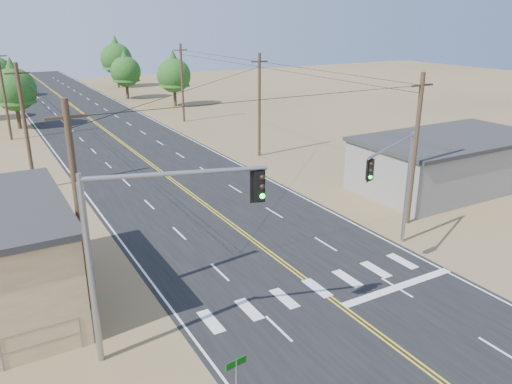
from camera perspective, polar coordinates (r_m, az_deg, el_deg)
ground at (r=21.61m, az=20.46°, el=-19.63°), size 220.00×220.00×0.00m
road at (r=44.34m, az=-10.13°, el=1.79°), size 15.00×200.00×0.02m
building_right at (r=43.41m, az=21.17°, el=3.12°), size 15.00×8.00×4.00m
utility_pole_left_near at (r=23.67m, az=-19.66°, el=-1.72°), size 1.80×0.30×10.00m
utility_pole_left_mid at (r=42.89m, az=-24.85°, el=6.76°), size 1.80×0.30×10.00m
utility_pole_left_far at (r=62.60m, az=-26.84°, el=9.94°), size 1.80×0.30×10.00m
utility_pole_right_near at (r=33.83m, az=17.72°, el=4.66°), size 1.80×0.30×10.00m
utility_pole_right_mid at (r=49.24m, az=0.38°, el=9.95°), size 1.80×0.30×10.00m
utility_pole_right_far at (r=67.11m, az=-8.44°, el=12.27°), size 1.80×0.30×10.00m
signal_mast_left at (r=19.46m, az=-12.85°, el=-4.70°), size 6.72×2.40×7.94m
signal_mast_right at (r=29.10m, az=15.94°, el=1.79°), size 5.92×2.90×6.96m
street_sign at (r=17.63m, az=-2.25°, el=-20.87°), size 0.79×0.13×2.68m
tree_left_near at (r=68.67m, az=-25.99°, el=10.93°), size 5.25×5.25×8.76m
tree_right_near at (r=79.24m, az=-9.40°, el=13.39°), size 5.17×5.17×8.61m
tree_right_mid at (r=88.47m, az=-14.70°, el=13.50°), size 4.97×4.97×8.29m
tree_right_far at (r=103.98m, az=-15.71°, el=14.78°), size 5.98×5.98×9.96m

